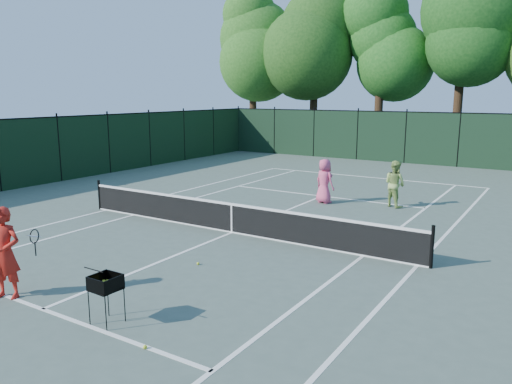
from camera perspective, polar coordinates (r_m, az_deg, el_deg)
The scene contains 21 objects.
ground at distance 15.03m, azimuth -2.77°, elevation -4.66°, with size 90.00×90.00×0.00m, color #49594F.
sideline_doubles_left at distance 18.63m, azimuth -16.74°, elevation -1.99°, with size 0.10×23.77×0.01m, color white.
sideline_doubles_right at distance 12.83m, azimuth 17.94°, elevation -8.01°, with size 0.10×23.77×0.01m, color white.
sideline_singles_left at distance 17.64m, azimuth -13.80°, elevation -2.56°, with size 0.10×23.77×0.01m, color white.
sideline_singles_right at distance 13.20m, azimuth 12.14°, elevation -7.16°, with size 0.10×23.77×0.01m, color white.
baseline_far at distance 25.46m, azimuth 12.76°, elevation 1.67°, with size 10.97×0.10×0.01m, color white.
service_line_near at distance 10.75m, azimuth -23.21°, elevation -12.21°, with size 8.23×0.10×0.01m, color white.
service_line_far at distance 20.45m, azimuth 7.57°, elevation -0.46°, with size 8.23×0.10×0.01m, color white.
center_service_line at distance 15.03m, azimuth -2.77°, elevation -4.65°, with size 0.10×12.80×0.01m, color white.
tennis_net at distance 14.91m, azimuth -2.79°, elevation -2.89°, with size 11.69×0.09×1.06m.
fence_far at distance 31.07m, azimuth 16.71°, elevation 5.94°, with size 24.00×0.05×3.00m, color black.
tree_0 at distance 39.76m, azimuth -0.36°, elevation 17.08°, with size 6.40×6.40×13.14m.
tree_1 at distance 37.83m, azimuth 6.79°, elevation 18.11°, with size 6.80×6.80×13.98m.
tree_2 at distance 35.66m, azimuth 14.20°, elevation 16.73°, with size 6.00×6.00×12.40m.
tree_3 at distance 35.05m, azimuth 22.77°, elevation 18.43°, with size 7.00×7.00×14.45m.
coach at distance 11.32m, azimuth -26.77°, elevation -6.25°, with size 0.84×0.88×1.89m.
player_pink at distance 19.05m, azimuth 7.83°, elevation 1.24°, with size 0.95×0.78×1.68m.
player_green at distance 18.95m, azimuth 15.58°, elevation 0.92°, with size 1.03×0.95×1.71m.
ball_hopper at distance 9.48m, azimuth -16.82°, elevation -9.95°, with size 0.51×0.51×0.91m.
loose_ball_near_cart at distance 8.73m, azimuth -12.56°, elevation -16.90°, with size 0.07×0.07×0.07m, color #BECE2A.
loose_ball_midcourt at distance 12.35m, azimuth -6.64°, elevation -8.12°, with size 0.07×0.07×0.07m, color #C3D02A.
Camera 1 is at (8.32, -11.82, 4.11)m, focal length 35.00 mm.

